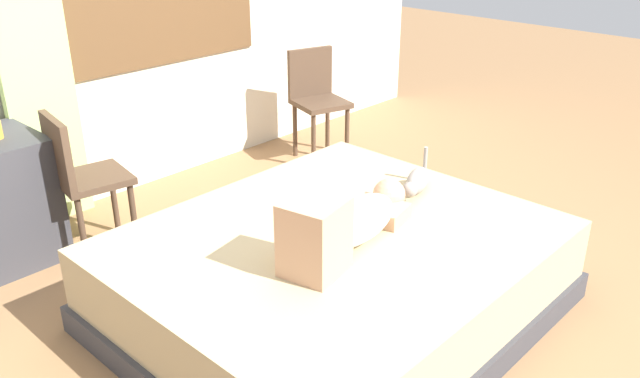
% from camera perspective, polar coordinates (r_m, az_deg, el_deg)
% --- Properties ---
extents(ground_plane, '(16.00, 16.00, 0.00)m').
position_cam_1_polar(ground_plane, '(3.45, 4.16, -10.54)').
color(ground_plane, olive).
extents(bed, '(2.05, 1.74, 0.45)m').
position_cam_1_polar(bed, '(3.31, 1.35, -7.51)').
color(bed, '#38383D').
rests_on(bed, ground).
extents(person_lying, '(0.94, 0.42, 0.34)m').
position_cam_1_polar(person_lying, '(3.06, 2.37, -2.94)').
color(person_lying, silver).
rests_on(person_lying, bed).
extents(cat, '(0.34, 0.19, 0.21)m').
position_cam_1_polar(cat, '(3.64, 8.39, 0.66)').
color(cat, gray).
rests_on(cat, bed).
extents(chair_by_desk, '(0.44, 0.44, 0.86)m').
position_cam_1_polar(chair_by_desk, '(3.98, -20.12, 1.25)').
color(chair_by_desk, '#4C3828').
rests_on(chair_by_desk, ground).
extents(chair_spare, '(0.47, 0.47, 0.86)m').
position_cam_1_polar(chair_spare, '(5.22, -0.33, 8.16)').
color(chair_spare, '#4C3828').
rests_on(chair_spare, ground).
extents(curtain_left, '(0.44, 0.06, 2.50)m').
position_cam_1_polar(curtain_left, '(4.32, -24.05, 12.75)').
color(curtain_left, '#ADCC75').
rests_on(curtain_left, ground).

